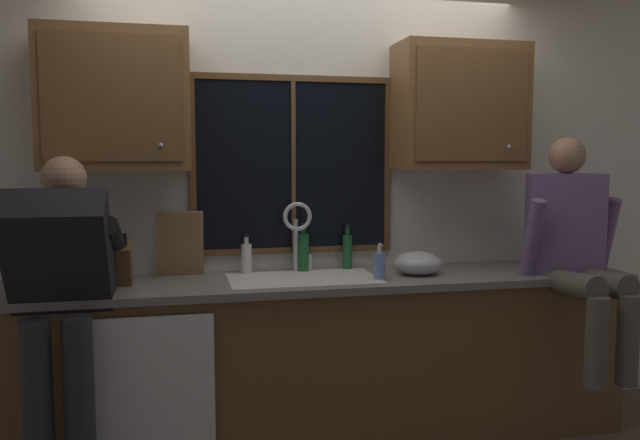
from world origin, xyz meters
The scene contains 23 objects.
back_wall centered at (0.00, 0.06, 1.27)m, with size 5.82×0.12×2.55m, color silver.
window_glass centered at (-0.09, -0.01, 1.52)m, with size 1.10×0.02×0.95m, color black.
window_frame_top centered at (-0.09, -0.02, 2.02)m, with size 1.17×0.02×0.04m, color brown.
window_frame_bottom centered at (-0.09, -0.02, 1.03)m, with size 1.17×0.02×0.04m, color brown.
window_frame_left centered at (-0.66, -0.02, 1.52)m, with size 0.04×0.02×0.95m, color brown.
window_frame_right centered at (0.47, -0.02, 1.52)m, with size 0.04×0.02×0.95m, color brown.
window_mullion_center centered at (-0.09, -0.02, 1.52)m, with size 0.02×0.02×0.95m, color brown.
lower_cabinet_run centered at (0.00, -0.29, 0.44)m, with size 3.42×0.58×0.88m, color brown.
countertop centered at (0.00, -0.31, 0.90)m, with size 3.48×0.62×0.04m, color slate.
dishwasher_front centered at (-0.89, -0.61, 0.46)m, with size 0.60×0.02×0.74m, color white.
upper_cabinet_left centered at (-1.05, -0.17, 1.86)m, with size 0.74×0.36×0.72m.
upper_cabinet_right centered at (0.86, -0.17, 1.86)m, with size 0.74×0.36×0.72m.
sink centered at (-0.09, -0.30, 0.82)m, with size 0.80×0.46×0.21m.
faucet centered at (-0.09, -0.12, 1.17)m, with size 0.18×0.09×0.40m.
person_standing centered at (-1.27, -0.62, 0.97)m, with size 0.53×0.68×1.58m.
person_sitting_on_counter centered at (1.37, -0.57, 1.10)m, with size 0.54×0.66×1.26m.
knife_block centered at (-1.04, -0.30, 1.03)m, with size 0.12×0.18×0.32m.
cutting_board centered at (-0.74, -0.09, 1.10)m, with size 0.25×0.02×0.36m, color #997047.
mixing_bowl centered at (0.56, -0.32, 0.98)m, with size 0.27×0.27×0.13m, color #B7B7BC.
soap_dispenser centered at (0.30, -0.42, 0.99)m, with size 0.06×0.07×0.20m.
bottle_green_glass centered at (-0.05, -0.08, 1.03)m, with size 0.07×0.07×0.28m.
bottle_tall_clear centered at (-0.38, -0.09, 1.01)m, with size 0.06×0.06×0.22m.
bottle_amber_small centered at (0.22, -0.07, 1.03)m, with size 0.06×0.06×0.26m.
Camera 1 is at (-0.75, -3.62, 1.56)m, focal length 35.65 mm.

